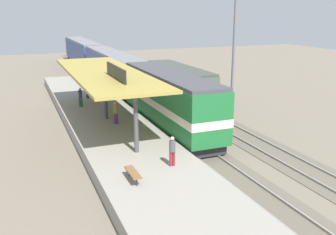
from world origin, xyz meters
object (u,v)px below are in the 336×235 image
object	(u,v)px
locomotive	(169,100)
freight_car	(179,83)
passenger_carriage_front	(113,70)
person_boarding	(116,112)
passenger_carriage_rear	(83,53)
platform_bench	(133,173)
person_waiting	(172,150)
person_walking	(80,96)
light_mast	(235,20)

from	to	relation	value
locomotive	freight_car	world-z (taller)	locomotive
passenger_carriage_front	person_boarding	bearing A→B (deg)	-103.48
passenger_carriage_front	passenger_carriage_rear	xyz separation A→B (m)	(0.00, 20.80, 0.00)
platform_bench	passenger_carriage_rear	bearing A→B (deg)	82.97
person_waiting	person_walking	bearing A→B (deg)	98.70
freight_car	person_boarding	bearing A→B (deg)	-137.03
light_mast	person_walking	size ratio (longest dim) A/B	6.84
freight_car	person_waiting	bearing A→B (deg)	-114.79
person_waiting	person_boarding	world-z (taller)	same
passenger_carriage_rear	person_waiting	bearing A→B (deg)	-94.10
platform_bench	locomotive	xyz separation A→B (m)	(6.00, 9.87, 1.07)
passenger_carriage_rear	light_mast	distance (m)	36.79
platform_bench	light_mast	distance (m)	20.38
person_walking	person_boarding	distance (m)	6.67
platform_bench	passenger_carriage_front	distance (m)	28.53
freight_car	light_mast	distance (m)	8.83
platform_bench	person_waiting	size ratio (longest dim) A/B	0.99
light_mast	person_waiting	bearing A→B (deg)	-132.57
passenger_carriage_rear	light_mast	size ratio (longest dim) A/B	1.71
locomotive	passenger_carriage_rear	bearing A→B (deg)	90.00
platform_bench	freight_car	bearing A→B (deg)	60.03
locomotive	passenger_carriage_rear	world-z (taller)	locomotive
platform_bench	locomotive	size ratio (longest dim) A/B	0.12
passenger_carriage_front	platform_bench	bearing A→B (deg)	-102.15
person_boarding	person_waiting	bearing A→B (deg)	-84.75
person_waiting	person_walking	size ratio (longest dim) A/B	1.00
passenger_carriage_front	light_mast	bearing A→B (deg)	-61.94
platform_bench	locomotive	world-z (taller)	locomotive
locomotive	freight_car	xyz separation A→B (m)	(4.60, 8.51, -0.44)
platform_bench	light_mast	xyz separation A→B (m)	(13.80, 13.24, 7.05)
passenger_carriage_rear	person_walking	size ratio (longest dim) A/B	11.70
passenger_carriage_rear	platform_bench	bearing A→B (deg)	-97.03
passenger_carriage_rear	person_walking	bearing A→B (deg)	-100.26
platform_bench	freight_car	distance (m)	21.23
freight_car	platform_bench	bearing A→B (deg)	-119.97
freight_car	passenger_carriage_rear	bearing A→B (deg)	98.64
passenger_carriage_rear	freight_car	xyz separation A→B (m)	(4.60, -30.29, -0.34)
locomotive	freight_car	size ratio (longest dim) A/B	1.20
person_boarding	light_mast	bearing A→B (deg)	14.44
light_mast	person_walking	bearing A→B (deg)	166.03
freight_car	person_waiting	distance (m)	19.11
locomotive	passenger_carriage_rear	size ratio (longest dim) A/B	0.72
passenger_carriage_front	passenger_carriage_rear	distance (m)	20.80
passenger_carriage_front	locomotive	bearing A→B (deg)	-90.00
locomotive	person_waiting	size ratio (longest dim) A/B	8.44
passenger_carriage_front	person_boarding	distance (m)	18.24
passenger_carriage_front	person_boarding	world-z (taller)	passenger_carriage_front
locomotive	light_mast	distance (m)	10.39
person_walking	light_mast	bearing A→B (deg)	-13.97
platform_bench	person_walking	size ratio (longest dim) A/B	0.99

